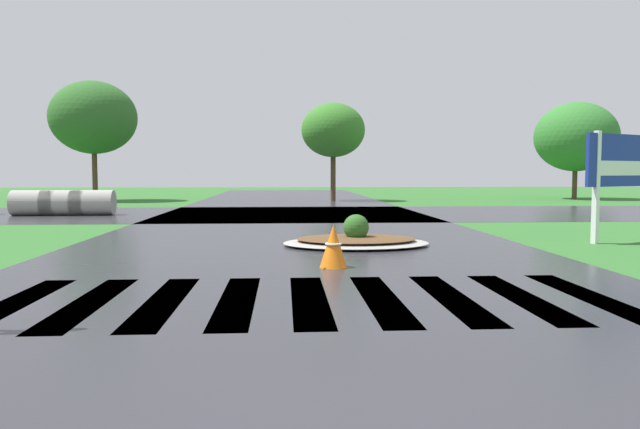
{
  "coord_description": "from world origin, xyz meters",
  "views": [
    {
      "loc": [
        -0.32,
        -2.89,
        1.6
      ],
      "look_at": [
        0.35,
        8.22,
        0.82
      ],
      "focal_mm": 34.14,
      "sensor_mm": 36.0,
      "label": 1
    }
  ],
  "objects": [
    {
      "name": "traffic_cone",
      "position": [
        0.51,
        7.15,
        0.36
      ],
      "size": [
        0.47,
        0.47,
        0.73
      ],
      "color": "orange",
      "rests_on": "ground"
    },
    {
      "name": "asphalt_roadway",
      "position": [
        0.0,
        10.0,
        0.0
      ],
      "size": [
        9.9,
        80.0,
        0.01
      ],
      "primitive_type": "cube",
      "color": "#2B2B30",
      "rests_on": "ground"
    },
    {
      "name": "median_island",
      "position": [
        1.24,
        10.15,
        0.13
      ],
      "size": [
        3.17,
        2.32,
        0.68
      ],
      "color": "#9E9B93",
      "rests_on": "ground"
    },
    {
      "name": "estate_billboard",
      "position": [
        7.67,
        10.77,
        1.73
      ],
      "size": [
        2.8,
        1.55,
        2.5
      ],
      "rotation": [
        0.0,
        0.0,
        3.63
      ],
      "color": "white",
      "rests_on": "ground"
    },
    {
      "name": "background_treeline",
      "position": [
        0.03,
        31.4,
        4.0
      ],
      "size": [
        45.82,
        5.39,
        6.52
      ],
      "color": "#4C3823",
      "rests_on": "ground"
    },
    {
      "name": "crosswalk_stripes",
      "position": [
        0.0,
        4.62,
        0.0
      ],
      "size": [
        7.65,
        3.13,
        0.01
      ],
      "color": "white",
      "rests_on": "ground"
    },
    {
      "name": "drainage_pipe_stack",
      "position": [
        -8.41,
        19.91,
        0.46
      ],
      "size": [
        3.64,
        1.03,
        0.93
      ],
      "color": "#9E9B93",
      "rests_on": "ground"
    },
    {
      "name": "asphalt_cross_road",
      "position": [
        0.0,
        20.32,
        0.0
      ],
      "size": [
        90.0,
        8.91,
        0.01
      ],
      "primitive_type": "cube",
      "color": "#2B2B30",
      "rests_on": "ground"
    }
  ]
}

